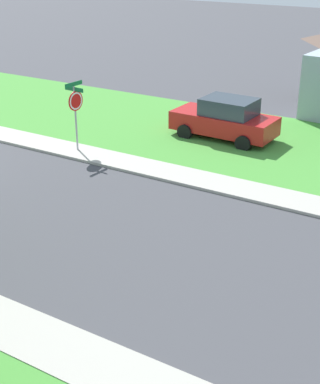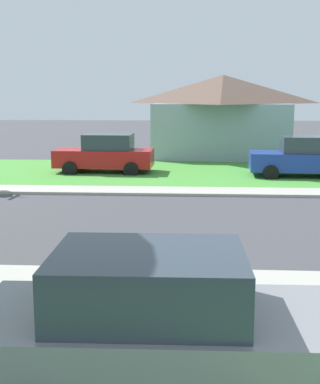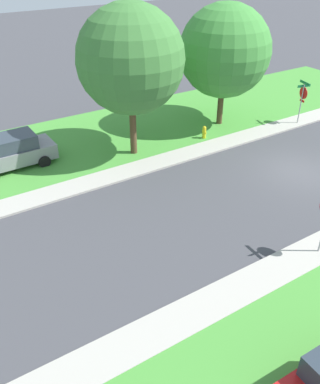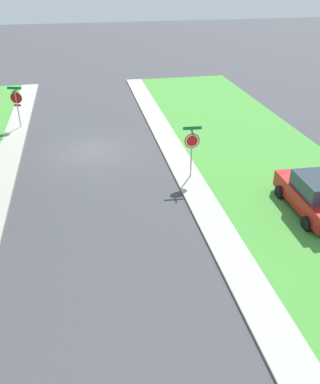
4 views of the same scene
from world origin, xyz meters
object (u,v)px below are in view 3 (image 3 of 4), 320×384
(stop_sign_near_corner, at_px, (303,96))
(fire_hydrant, at_px, (204,132))
(tree_across_right, at_px, (131,61))
(car_grey_driveway_right, at_px, (13,152))
(tree_sidewalk_far, at_px, (224,53))

(stop_sign_near_corner, height_order, fire_hydrant, stop_sign_near_corner)
(tree_across_right, xyz_separation_m, fire_hydrant, (-0.86, -4.27, -4.54))
(stop_sign_near_corner, bearing_deg, car_grey_driveway_right, 76.96)
(stop_sign_near_corner, relative_size, tree_across_right, 0.35)
(stop_sign_near_corner, bearing_deg, tree_sidewalk_far, 53.88)
(car_grey_driveway_right, distance_m, fire_hydrant, 10.80)
(tree_across_right, xyz_separation_m, tree_sidewalk_far, (0.76, -6.70, -0.57))
(car_grey_driveway_right, height_order, tree_sidewalk_far, tree_sidewalk_far)
(stop_sign_near_corner, distance_m, tree_sidewalk_far, 5.68)
(fire_hydrant, bearing_deg, tree_sidewalk_far, -56.41)
(stop_sign_near_corner, relative_size, tree_sidewalk_far, 0.38)
(tree_across_right, relative_size, fire_hydrant, 9.49)
(tree_sidewalk_far, bearing_deg, tree_across_right, 96.44)
(car_grey_driveway_right, bearing_deg, stop_sign_near_corner, -103.04)
(stop_sign_near_corner, relative_size, car_grey_driveway_right, 0.64)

